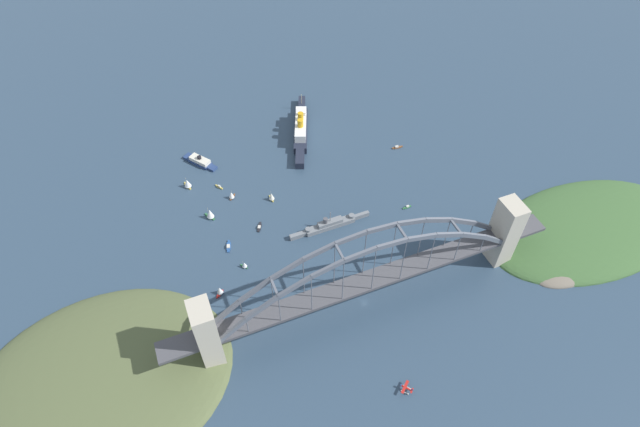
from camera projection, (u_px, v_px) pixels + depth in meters
ground_plane at (364, 302)px, 359.37m from camera, size 1400.00×1400.00×0.00m
harbor_arch_bridge at (367, 278)px, 337.86m from camera, size 271.12×18.38×69.37m
headland_west_shore at (99, 385)px, 320.17m from camera, size 161.48×129.44×19.09m
headland_east_shore at (586, 231)px, 401.68m from camera, size 165.99×92.88×16.62m
ocean_liner at (301, 128)px, 474.43m from camera, size 42.15×91.32×20.96m
naval_cruiser at (329, 225)px, 402.23m from camera, size 65.61×6.55×16.98m
harbor_ferry_steamer at (200, 161)px, 450.83m from camera, size 24.75×30.75×7.88m
seaplane_taxiing_near_bridge at (406, 388)px, 316.53m from camera, size 8.52×8.46×5.10m
small_boat_0 at (210, 214)px, 407.27m from camera, size 7.58×9.59×10.57m
small_boat_1 at (271, 196)px, 420.85m from camera, size 4.65×7.92×8.25m
small_boat_2 at (407, 207)px, 417.51m from camera, size 7.54×2.10×1.93m
small_boat_3 at (187, 183)px, 430.24m from camera, size 6.89×10.11×9.32m
small_boat_4 at (231, 195)px, 422.28m from camera, size 6.56×6.60×7.77m
small_boat_5 at (220, 291)px, 361.48m from camera, size 6.83×6.34×7.85m
small_boat_6 at (244, 265)px, 377.11m from camera, size 5.22×5.94×6.01m
small_boat_7 at (228, 246)px, 390.94m from camera, size 5.07×11.10×2.11m
small_boat_8 at (397, 147)px, 465.25m from camera, size 9.80×2.71×2.27m
small_boat_9 at (259, 227)px, 403.63m from camera, size 5.99×9.52×1.81m
small_boat_10 at (219, 187)px, 432.34m from camera, size 4.88×7.01×2.50m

